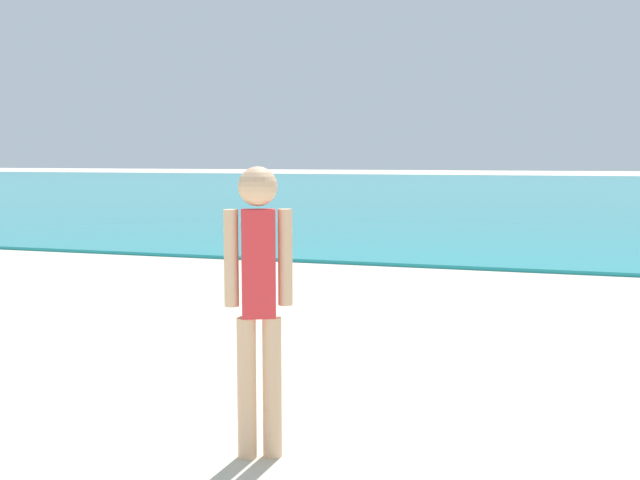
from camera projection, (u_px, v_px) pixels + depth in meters
name	position (u px, v px, depth m)	size (l,w,h in m)	color
water	(518.00, 189.00, 40.40)	(160.00, 60.00, 0.06)	teal
person_standing	(259.00, 295.00, 4.32)	(0.36, 0.22, 1.68)	#DDAD84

